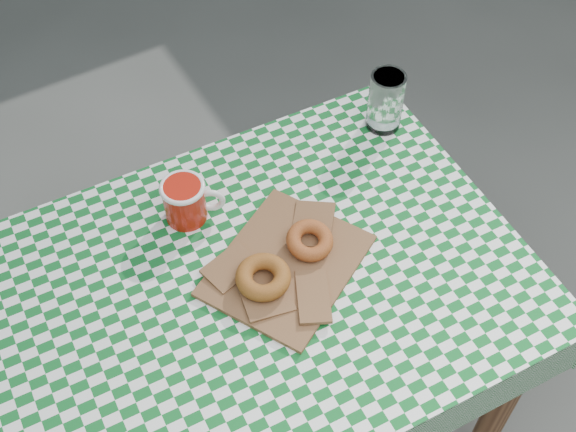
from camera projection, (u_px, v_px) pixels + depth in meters
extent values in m
plane|color=#4E4E49|center=(255.00, 425.00, 2.08)|extent=(60.00, 60.00, 0.00)
cube|color=#512D1C|center=(245.00, 381.00, 1.75)|extent=(1.16, 0.81, 0.75)
cube|color=#0E5D22|center=(236.00, 293.00, 1.46)|extent=(1.19, 0.83, 0.01)
cube|color=brown|center=(286.00, 264.00, 1.48)|extent=(0.38, 0.36, 0.02)
torus|color=brown|center=(263.00, 277.00, 1.44)|extent=(0.14, 0.14, 0.03)
torus|color=#9C5120|center=(310.00, 240.00, 1.49)|extent=(0.10, 0.10, 0.03)
cylinder|color=white|center=(386.00, 101.00, 1.68)|extent=(0.11, 0.11, 0.14)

